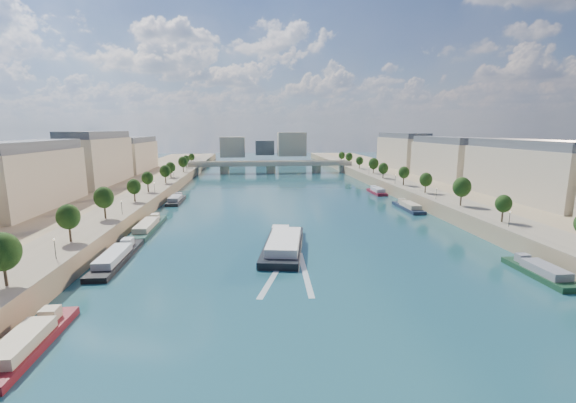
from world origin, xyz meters
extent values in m
plane|color=#0D313C|center=(0.00, 100.00, 0.00)|extent=(700.00, 700.00, 0.00)
cube|color=#9E8460|center=(-72.00, 100.00, 2.50)|extent=(44.00, 520.00, 5.00)
cube|color=#9E8460|center=(72.00, 100.00, 2.50)|extent=(44.00, 520.00, 5.00)
cube|color=gray|center=(-57.00, 100.00, 5.05)|extent=(14.00, 520.00, 0.10)
cube|color=gray|center=(57.00, 100.00, 5.05)|extent=(14.00, 520.00, 0.10)
cylinder|color=#382B1E|center=(-55.00, 18.00, 6.91)|extent=(0.50, 0.50, 3.82)
ellipsoid|color=black|center=(-55.00, 18.00, 10.50)|extent=(4.80, 4.80, 5.52)
cylinder|color=#382B1E|center=(-55.00, 42.00, 6.91)|extent=(0.50, 0.50, 3.82)
ellipsoid|color=black|center=(-55.00, 42.00, 10.50)|extent=(4.80, 4.80, 5.52)
cylinder|color=#382B1E|center=(-55.00, 66.00, 6.91)|extent=(0.50, 0.50, 3.82)
ellipsoid|color=black|center=(-55.00, 66.00, 10.50)|extent=(4.80, 4.80, 5.52)
cylinder|color=#382B1E|center=(-55.00, 90.00, 6.91)|extent=(0.50, 0.50, 3.82)
ellipsoid|color=black|center=(-55.00, 90.00, 10.50)|extent=(4.80, 4.80, 5.52)
cylinder|color=#382B1E|center=(-55.00, 114.00, 6.91)|extent=(0.50, 0.50, 3.82)
ellipsoid|color=black|center=(-55.00, 114.00, 10.50)|extent=(4.80, 4.80, 5.52)
cylinder|color=#382B1E|center=(-55.00, 138.00, 6.91)|extent=(0.50, 0.50, 3.82)
ellipsoid|color=black|center=(-55.00, 138.00, 10.50)|extent=(4.80, 4.80, 5.52)
cylinder|color=#382B1E|center=(-55.00, 162.00, 6.91)|extent=(0.50, 0.50, 3.82)
ellipsoid|color=black|center=(-55.00, 162.00, 10.50)|extent=(4.80, 4.80, 5.52)
cylinder|color=#382B1E|center=(-55.00, 186.00, 6.91)|extent=(0.50, 0.50, 3.82)
ellipsoid|color=black|center=(-55.00, 186.00, 10.50)|extent=(4.80, 4.80, 5.52)
cylinder|color=#382B1E|center=(-55.00, 210.00, 6.91)|extent=(0.50, 0.50, 3.82)
ellipsoid|color=black|center=(-55.00, 210.00, 10.50)|extent=(4.80, 4.80, 5.52)
cylinder|color=#382B1E|center=(-55.00, 234.00, 6.91)|extent=(0.50, 0.50, 3.82)
ellipsoid|color=black|center=(-55.00, 234.00, 10.50)|extent=(4.80, 4.80, 5.52)
cylinder|color=#382B1E|center=(55.00, 50.00, 6.91)|extent=(0.50, 0.50, 3.82)
ellipsoid|color=black|center=(55.00, 50.00, 10.50)|extent=(4.80, 4.80, 5.52)
cylinder|color=#382B1E|center=(55.00, 74.00, 6.91)|extent=(0.50, 0.50, 3.82)
ellipsoid|color=black|center=(55.00, 74.00, 10.50)|extent=(4.80, 4.80, 5.52)
cylinder|color=#382B1E|center=(55.00, 98.00, 6.91)|extent=(0.50, 0.50, 3.82)
ellipsoid|color=black|center=(55.00, 98.00, 10.50)|extent=(4.80, 4.80, 5.52)
cylinder|color=#382B1E|center=(55.00, 122.00, 6.91)|extent=(0.50, 0.50, 3.82)
ellipsoid|color=black|center=(55.00, 122.00, 10.50)|extent=(4.80, 4.80, 5.52)
cylinder|color=#382B1E|center=(55.00, 146.00, 6.91)|extent=(0.50, 0.50, 3.82)
ellipsoid|color=black|center=(55.00, 146.00, 10.50)|extent=(4.80, 4.80, 5.52)
cylinder|color=#382B1E|center=(55.00, 170.00, 6.91)|extent=(0.50, 0.50, 3.82)
ellipsoid|color=black|center=(55.00, 170.00, 10.50)|extent=(4.80, 4.80, 5.52)
cylinder|color=#382B1E|center=(55.00, 194.00, 6.91)|extent=(0.50, 0.50, 3.82)
ellipsoid|color=black|center=(55.00, 194.00, 10.50)|extent=(4.80, 4.80, 5.52)
cylinder|color=#382B1E|center=(55.00, 218.00, 6.91)|extent=(0.50, 0.50, 3.82)
ellipsoid|color=black|center=(55.00, 218.00, 10.50)|extent=(4.80, 4.80, 5.52)
cylinder|color=#382B1E|center=(55.00, 242.00, 6.91)|extent=(0.50, 0.50, 3.82)
ellipsoid|color=black|center=(55.00, 242.00, 10.50)|extent=(4.80, 4.80, 5.52)
cylinder|color=black|center=(-52.50, 30.00, 7.00)|extent=(0.14, 0.14, 4.00)
sphere|color=#FFE5B2|center=(-52.50, 30.00, 9.10)|extent=(0.36, 0.36, 0.36)
cylinder|color=black|center=(-52.50, 70.00, 7.00)|extent=(0.14, 0.14, 4.00)
sphere|color=#FFE5B2|center=(-52.50, 70.00, 9.10)|extent=(0.36, 0.36, 0.36)
cylinder|color=black|center=(-52.50, 110.00, 7.00)|extent=(0.14, 0.14, 4.00)
sphere|color=#FFE5B2|center=(-52.50, 110.00, 9.10)|extent=(0.36, 0.36, 0.36)
cylinder|color=black|center=(-52.50, 150.00, 7.00)|extent=(0.14, 0.14, 4.00)
sphere|color=#FFE5B2|center=(-52.50, 150.00, 9.10)|extent=(0.36, 0.36, 0.36)
cylinder|color=black|center=(-52.50, 190.00, 7.00)|extent=(0.14, 0.14, 4.00)
sphere|color=#FFE5B2|center=(-52.50, 190.00, 9.10)|extent=(0.36, 0.36, 0.36)
cylinder|color=black|center=(52.50, 45.00, 7.00)|extent=(0.14, 0.14, 4.00)
sphere|color=#FFE5B2|center=(52.50, 45.00, 9.10)|extent=(0.36, 0.36, 0.36)
cylinder|color=black|center=(52.50, 85.00, 7.00)|extent=(0.14, 0.14, 4.00)
sphere|color=#FFE5B2|center=(52.50, 85.00, 9.10)|extent=(0.36, 0.36, 0.36)
cylinder|color=black|center=(52.50, 125.00, 7.00)|extent=(0.14, 0.14, 4.00)
sphere|color=#FFE5B2|center=(52.50, 125.00, 9.10)|extent=(0.36, 0.36, 0.36)
cylinder|color=black|center=(52.50, 165.00, 7.00)|extent=(0.14, 0.14, 4.00)
sphere|color=#FFE5B2|center=(52.50, 165.00, 9.10)|extent=(0.36, 0.36, 0.36)
cylinder|color=black|center=(52.50, 205.00, 7.00)|extent=(0.14, 0.14, 4.00)
sphere|color=#FFE5B2|center=(52.50, 205.00, 9.10)|extent=(0.36, 0.36, 0.36)
cube|color=#B9AB8E|center=(-85.00, 83.00, 15.00)|extent=(16.00, 52.00, 20.00)
cube|color=#474C54|center=(-85.00, 83.00, 26.60)|extent=(14.72, 50.44, 3.20)
cube|color=#B9AB8E|center=(-85.00, 141.00, 15.00)|extent=(16.00, 52.00, 20.00)
cube|color=#474C54|center=(-85.00, 141.00, 26.60)|extent=(14.72, 50.44, 3.20)
cube|color=#B9AB8E|center=(-85.00, 199.00, 15.00)|extent=(16.00, 52.00, 20.00)
cube|color=#474C54|center=(-85.00, 199.00, 26.60)|extent=(14.72, 50.44, 3.20)
cube|color=#B9AB8E|center=(85.00, 83.00, 15.00)|extent=(16.00, 52.00, 20.00)
cube|color=#474C54|center=(85.00, 83.00, 26.60)|extent=(14.72, 50.44, 3.20)
cube|color=#B9AB8E|center=(85.00, 141.00, 15.00)|extent=(16.00, 52.00, 20.00)
cube|color=#474C54|center=(85.00, 141.00, 26.60)|extent=(14.72, 50.44, 3.20)
cube|color=#B9AB8E|center=(85.00, 199.00, 15.00)|extent=(16.00, 52.00, 20.00)
cube|color=#474C54|center=(85.00, 199.00, 26.60)|extent=(14.72, 50.44, 3.20)
cube|color=#B9AB8E|center=(-30.00, 310.00, 14.00)|extent=(22.00, 18.00, 18.00)
cube|color=#B9AB8E|center=(25.00, 320.00, 16.00)|extent=(26.00, 20.00, 22.00)
cube|color=#474C54|center=(0.00, 335.00, 12.00)|extent=(18.00, 16.00, 14.00)
cube|color=#C1B79E|center=(0.00, 221.01, 6.20)|extent=(112.00, 11.00, 2.20)
cube|color=#C1B79E|center=(0.00, 216.01, 7.70)|extent=(112.00, 0.80, 0.90)
cube|color=#C1B79E|center=(0.00, 226.01, 7.70)|extent=(112.00, 0.80, 0.90)
cylinder|color=#C1B79E|center=(-32.00, 221.01, 2.50)|extent=(6.40, 6.40, 5.00)
cylinder|color=#C1B79E|center=(0.00, 221.01, 2.50)|extent=(6.40, 6.40, 5.00)
cylinder|color=#C1B79E|center=(32.00, 221.01, 2.50)|extent=(6.40, 6.40, 5.00)
cube|color=#C1B79E|center=(-52.00, 221.01, 2.50)|extent=(6.00, 12.00, 5.00)
cube|color=#C1B79E|center=(52.00, 221.01, 2.50)|extent=(6.00, 12.00, 5.00)
cube|color=black|center=(-6.18, 48.24, 0.54)|extent=(14.23, 32.93, 2.28)
cube|color=white|center=(-6.18, 45.69, 2.70)|extent=(10.78, 21.66, 2.05)
cube|color=white|center=(-6.18, 57.81, 2.58)|extent=(5.12, 4.52, 1.80)
cube|color=silver|center=(-9.38, 31.24, 0.02)|extent=(8.53, 25.27, 0.04)
cube|color=silver|center=(-2.98, 31.24, 0.02)|extent=(2.33, 26.03, 0.04)
cube|color=maroon|center=(-45.50, 6.29, 0.30)|extent=(5.00, 20.52, 1.80)
cube|color=beige|center=(-45.50, 4.65, 2.00)|extent=(4.10, 11.29, 1.60)
cube|color=beige|center=(-45.50, 12.45, 2.10)|extent=(2.50, 2.46, 1.80)
cube|color=black|center=(-45.50, 42.67, 0.30)|extent=(5.00, 27.33, 1.80)
cube|color=silver|center=(-45.50, 40.48, 2.00)|extent=(4.10, 15.03, 1.60)
cube|color=silver|center=(-45.50, 50.87, 2.10)|extent=(2.50, 3.28, 1.80)
cube|color=#194037|center=(-45.50, 71.21, 0.30)|extent=(5.00, 28.16, 1.80)
cube|color=beige|center=(-45.50, 68.96, 2.00)|extent=(4.10, 15.49, 1.60)
cube|color=beige|center=(-45.50, 79.66, 2.10)|extent=(2.50, 3.38, 1.80)
cube|color=black|center=(-45.50, 116.02, 0.30)|extent=(5.00, 20.40, 1.80)
cube|color=gray|center=(-45.50, 114.39, 2.00)|extent=(4.10, 11.22, 1.60)
cube|color=gray|center=(-45.50, 122.14, 2.10)|extent=(2.50, 2.45, 1.80)
cube|color=#183C24|center=(45.50, 24.43, 0.30)|extent=(5.00, 17.94, 1.80)
cube|color=gray|center=(45.50, 23.00, 2.00)|extent=(4.10, 9.87, 1.60)
cube|color=gray|center=(45.50, 29.82, 2.10)|extent=(2.50, 2.15, 1.80)
cube|color=#1A2439|center=(45.50, 92.47, 0.30)|extent=(5.00, 20.97, 1.80)
cube|color=beige|center=(45.50, 90.79, 2.00)|extent=(4.10, 11.53, 1.60)
cube|color=beige|center=(45.50, 98.76, 2.10)|extent=(2.50, 2.52, 1.80)
cube|color=maroon|center=(45.50, 129.55, 0.30)|extent=(5.00, 17.25, 1.80)
cube|color=silver|center=(45.50, 128.17, 2.00)|extent=(4.10, 9.49, 1.60)
cube|color=silver|center=(45.50, 134.72, 2.10)|extent=(2.50, 2.07, 1.80)
camera|label=1|loc=(-14.19, -46.11, 30.22)|focal=24.00mm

